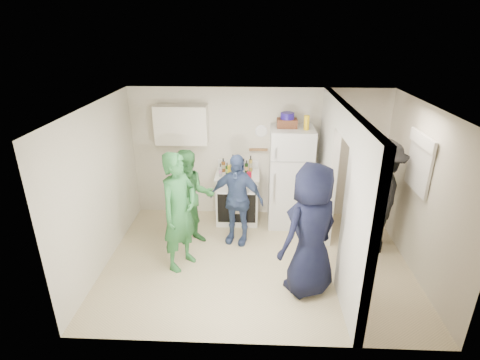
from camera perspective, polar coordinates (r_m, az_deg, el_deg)
name	(u,v)px	position (r m, az deg, el deg)	size (l,w,h in m)	color
floor	(257,261)	(6.19, 2.58, -12.23)	(4.80, 4.80, 0.00)	#CABA8E
wall_back	(258,154)	(7.15, 2.79, 4.00)	(4.80, 4.80, 0.00)	silver
wall_front	(258,257)	(4.08, 2.83, -11.57)	(4.80, 4.80, 0.00)	silver
wall_left	(100,188)	(6.04, -20.59, -1.13)	(3.40, 3.40, 0.00)	silver
wall_right	(422,194)	(6.08, 26.05, -1.89)	(3.40, 3.40, 0.00)	silver
ceiling	(260,107)	(5.18, 3.07, 11.05)	(4.80, 4.80, 0.00)	white
partition_pier_back	(327,166)	(6.70, 13.11, 2.10)	(0.12, 1.20, 2.50)	silver
partition_pier_front	(358,230)	(4.76, 17.55, -7.33)	(0.12, 1.20, 2.50)	silver
partition_header	(348,122)	(5.37, 16.08, 8.43)	(0.12, 1.00, 0.40)	silver
stove	(238,197)	(7.14, -0.38, -2.66)	(0.81, 0.67, 0.96)	white
upper_cabinet	(182,125)	(6.94, -8.88, 8.33)	(0.95, 0.34, 0.70)	silver
fridge	(290,177)	(6.96, 7.62, 0.44)	(0.76, 0.74, 1.86)	silver
wicker_basket	(287,123)	(6.68, 7.18, 8.60)	(0.35, 0.25, 0.15)	brown
blue_bowl	(287,116)	(6.65, 7.23, 9.68)	(0.24, 0.24, 0.11)	navy
yellow_cup_stack_top	(307,123)	(6.56, 10.11, 8.61)	(0.09, 0.09, 0.25)	yellow
wall_clock	(261,131)	(7.00, 3.27, 7.43)	(0.22, 0.22, 0.03)	white
spice_shelf	(258,150)	(7.07, 2.80, 4.64)	(0.35, 0.08, 0.03)	olive
nook_window	(421,163)	(6.11, 25.83, 2.31)	(0.03, 0.70, 0.80)	black
nook_window_frame	(420,163)	(6.10, 25.70, 2.31)	(0.04, 0.76, 0.86)	white
nook_valance	(422,140)	(5.99, 26.04, 5.45)	(0.04, 0.82, 0.18)	white
yellow_cup_stack_stove	(230,172)	(6.71, -1.51, 1.22)	(0.09, 0.09, 0.25)	gold
red_cup	(249,175)	(6.74, 1.39, 0.73)	(0.09, 0.09, 0.12)	red
person_green_left	(179,212)	(5.70, -9.21, -4.83)	(0.68, 0.45, 1.87)	#2B6C35
person_green_center	(190,199)	(6.32, -7.59, -2.82)	(0.82, 0.64, 1.68)	#367C3D
person_denim	(236,199)	(6.32, -0.56, -2.97)	(0.94, 0.39, 1.61)	#3B4781
person_navy	(311,231)	(5.19, 10.77, -7.62)	(0.94, 0.61, 1.92)	black
person_nook	(379,197)	(6.46, 20.38, -2.41)	(1.24, 0.71, 1.91)	black
bottle_a	(223,165)	(7.03, -2.55, 2.30)	(0.08, 0.08, 0.26)	brown
bottle_b	(227,169)	(6.84, -1.97, 1.66)	(0.06, 0.06, 0.25)	#1C4C19
bottle_c	(233,163)	(7.05, -1.08, 2.66)	(0.06, 0.06, 0.33)	silver
bottle_d	(237,169)	(6.84, -0.39, 1.64)	(0.06, 0.06, 0.24)	#57390F
bottle_e	(244,165)	(7.06, 0.57, 2.34)	(0.07, 0.07, 0.24)	silver
bottle_f	(246,167)	(6.93, 0.99, 2.01)	(0.06, 0.06, 0.26)	black
bottle_g	(251,164)	(7.03, 1.62, 2.52)	(0.07, 0.07, 0.31)	#A28D35
bottle_h	(220,170)	(6.80, -2.99, 1.52)	(0.06, 0.06, 0.25)	#979DA2
bottle_i	(241,165)	(6.97, 0.16, 2.25)	(0.06, 0.06, 0.29)	#57260E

